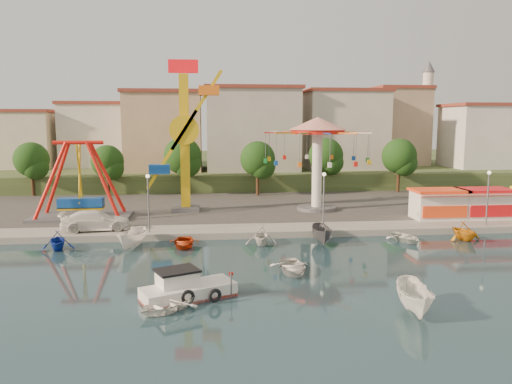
{
  "coord_description": "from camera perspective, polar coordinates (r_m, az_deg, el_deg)",
  "views": [
    {
      "loc": [
        -2.67,
        -31.79,
        10.57
      ],
      "look_at": [
        1.79,
        14.0,
        4.0
      ],
      "focal_mm": 35.0,
      "sensor_mm": 36.0,
      "label": 1
    }
  ],
  "objects": [
    {
      "name": "ground",
      "position": [
        33.61,
        -0.73,
        -10.21
      ],
      "size": [
        200.0,
        200.0,
        0.0
      ],
      "primitive_type": "plane",
      "color": "#142B39",
      "rests_on": "ground"
    },
    {
      "name": "quay_deck",
      "position": [
        94.39,
        -3.91,
        1.86
      ],
      "size": [
        200.0,
        100.0,
        0.6
      ],
      "primitive_type": "cube",
      "color": "#9E998E",
      "rests_on": "ground"
    },
    {
      "name": "asphalt_pad",
      "position": [
        62.65,
        -3.05,
        -1.04
      ],
      "size": [
        90.0,
        28.0,
        0.01
      ],
      "primitive_type": "cube",
      "color": "#4C4944",
      "rests_on": "quay_deck"
    },
    {
      "name": "hill_terrace",
      "position": [
        99.24,
        -4.0,
        2.87
      ],
      "size": [
        200.0,
        60.0,
        3.0
      ],
      "primitive_type": "cube",
      "color": "#384C26",
      "rests_on": "ground"
    },
    {
      "name": "pirate_ship_ride",
      "position": [
        54.22,
        -19.48,
        1.12
      ],
      "size": [
        10.0,
        5.0,
        8.0
      ],
      "color": "#59595E",
      "rests_on": "quay_deck"
    },
    {
      "name": "kamikaze_tower",
      "position": [
        55.38,
        -7.86,
        5.94
      ],
      "size": [
        5.82,
        3.1,
        16.5
      ],
      "color": "#59595E",
      "rests_on": "quay_deck"
    },
    {
      "name": "wave_swinger",
      "position": [
        55.97,
        7.03,
        5.64
      ],
      "size": [
        11.6,
        11.6,
        10.4
      ],
      "color": "#59595E",
      "rests_on": "quay_deck"
    },
    {
      "name": "booth_left",
      "position": [
        54.33,
        20.09,
        -1.28
      ],
      "size": [
        5.4,
        3.78,
        3.08
      ],
      "color": "white",
      "rests_on": "quay_deck"
    },
    {
      "name": "booth_mid",
      "position": [
        56.65,
        24.62,
        -1.15
      ],
      "size": [
        5.4,
        3.78,
        3.08
      ],
      "color": "white",
      "rests_on": "quay_deck"
    },
    {
      "name": "lamp_post_1",
      "position": [
        45.72,
        -12.18,
        -1.46
      ],
      "size": [
        0.14,
        0.14,
        5.0
      ],
      "primitive_type": "cylinder",
      "color": "#59595E",
      "rests_on": "quay_deck"
    },
    {
      "name": "lamp_post_2",
      "position": [
        46.65,
        7.74,
        -1.16
      ],
      "size": [
        0.14,
        0.14,
        5.0
      ],
      "primitive_type": "cylinder",
      "color": "#59595E",
      "rests_on": "quay_deck"
    },
    {
      "name": "lamp_post_3",
      "position": [
        52.67,
        24.94,
        -0.79
      ],
      "size": [
        0.14,
        0.14,
        5.0
      ],
      "primitive_type": "cylinder",
      "color": "#59595E",
      "rests_on": "quay_deck"
    },
    {
      "name": "tree_0",
      "position": [
        72.79,
        -24.28,
        3.39
      ],
      "size": [
        4.6,
        4.6,
        7.19
      ],
      "color": "#382314",
      "rests_on": "quay_deck"
    },
    {
      "name": "tree_1",
      "position": [
        69.53,
        -16.63,
        3.36
      ],
      "size": [
        4.35,
        4.35,
        6.8
      ],
      "color": "#382314",
      "rests_on": "quay_deck"
    },
    {
      "name": "tree_2",
      "position": [
        67.84,
        -8.38,
        4.11
      ],
      "size": [
        5.02,
        5.02,
        7.85
      ],
      "color": "#382314",
      "rests_on": "quay_deck"
    },
    {
      "name": "tree_3",
      "position": [
        66.68,
        0.19,
        3.81
      ],
      "size": [
        4.68,
        4.68,
        7.32
      ],
      "color": "#382314",
      "rests_on": "quay_deck"
    },
    {
      "name": "tree_4",
      "position": [
        71.29,
        7.99,
        4.17
      ],
      "size": [
        4.86,
        4.86,
        7.6
      ],
      "color": "#382314",
      "rests_on": "quay_deck"
    },
    {
      "name": "tree_5",
      "position": [
        72.58,
        16.05,
        3.97
      ],
      "size": [
        4.83,
        4.83,
        7.54
      ],
      "color": "#382314",
      "rests_on": "quay_deck"
    },
    {
      "name": "building_0",
      "position": [
        83.7,
        -27.25,
        6.11
      ],
      "size": [
        9.26,
        9.53,
        11.87
      ],
      "primitive_type": "cube",
      "color": "beige",
      "rests_on": "hill_terrace"
    },
    {
      "name": "building_1",
      "position": [
        85.3,
        -18.28,
        5.54
      ],
      "size": [
        12.33,
        9.01,
        8.63
      ],
      "primitive_type": "cube",
      "color": "silver",
      "rests_on": "hill_terrace"
    },
    {
      "name": "building_2",
      "position": [
        83.96,
        -9.39,
        6.69
      ],
      "size": [
        11.95,
        9.28,
        11.23
      ],
      "primitive_type": "cube",
      "color": "tan",
      "rests_on": "hill_terrace"
    },
    {
      "name": "building_3",
      "position": [
        81.07,
        0.3,
        6.03
      ],
      "size": [
        12.59,
        10.5,
        9.2
      ],
      "primitive_type": "cube",
      "color": "beige",
      "rests_on": "hill_terrace"
    },
    {
      "name": "building_4",
      "position": [
        86.81,
        8.99,
        6.08
      ],
      "size": [
        10.75,
        9.23,
        9.24
      ],
      "primitive_type": "cube",
      "color": "beige",
      "rests_on": "hill_terrace"
    },
    {
      "name": "building_5",
      "position": [
        89.31,
        17.65,
        6.49
      ],
      "size": [
        12.77,
        10.96,
        11.21
      ],
      "primitive_type": "cube",
      "color": "tan",
      "rests_on": "hill_terrace"
    },
    {
      "name": "building_6",
      "position": [
        93.19,
        24.77,
        6.53
      ],
      "size": [
        8.23,
        8.98,
        12.36
      ],
      "primitive_type": "cube",
      "color": "silver",
      "rests_on": "hill_terrace"
    },
    {
      "name": "minaret",
      "position": [
        94.13,
        18.93,
        8.9
      ],
      "size": [
        2.8,
        2.8,
        18.0
      ],
      "color": "silver",
      "rests_on": "hill_terrace"
    },
    {
      "name": "cabin_motorboat",
      "position": [
        30.73,
        -8.0,
        -11.04
      ],
      "size": [
        5.95,
        4.2,
        1.96
      ],
      "rotation": [
        0.0,
        0.0,
        0.42
      ],
      "color": "white",
      "rests_on": "ground"
    },
    {
      "name": "rowboat_a",
      "position": [
        35.52,
        4.17,
        -8.52
      ],
      "size": [
        2.93,
        4.03,
        0.82
      ],
      "primitive_type": "imported",
      "rotation": [
        0.0,
        0.0,
        0.03
      ],
      "color": "silver",
      "rests_on": "ground"
    },
    {
      "name": "rowboat_b",
      "position": [
        29.18,
        -10.25,
        -12.46
      ],
      "size": [
        4.43,
        4.41,
        0.76
      ],
      "primitive_type": "imported",
      "rotation": [
        0.0,
        0.0,
        -0.8
      ],
      "color": "white",
      "rests_on": "ground"
    },
    {
      "name": "skiff",
      "position": [
        29.45,
        17.72,
        -11.52
      ],
      "size": [
        2.45,
        4.7,
        1.73
      ],
      "primitive_type": "imported",
      "rotation": [
        0.0,
        0.0,
        -0.18
      ],
      "color": "white",
      "rests_on": "ground"
    },
    {
      "name": "van",
      "position": [
        48.11,
        -17.83,
        -3.13
      ],
      "size": [
        6.53,
        3.39,
        1.81
      ],
      "primitive_type": "imported",
      "rotation": [
        0.0,
        0.0,
        1.71
      ],
      "color": "white",
      "rests_on": "quay_deck"
    },
    {
      "name": "moored_boat_1",
      "position": [
        44.5,
        -21.75,
        -5.15
      ],
      "size": [
        3.34,
        3.62,
        1.6
      ],
      "primitive_type": "imported",
      "rotation": [
        0.0,
        0.0,
        0.27
      ],
      "color": "#122C9F",
      "rests_on": "ground"
    },
    {
      "name": "moored_boat_2",
      "position": [
        43.19,
        -13.93,
        -5.16
      ],
      "size": [
        2.78,
        4.53,
        1.64
      ],
      "primitive_type": "imported",
      "rotation": [
        0.0,
        0.0,
        -0.3
      ],
      "color": "white",
      "rests_on": "ground"
    },
    {
      "name": "moored_boat_3",
      "position": [
        42.87,
        -8.27,
        -5.71
      ],
      "size": [
        2.63,
        3.68,
        0.76
      ],
      "primitive_type": "imported",
      "rotation": [
        0.0,
        0.0,
        0.0
      ],
      "color": "#BE360F",
      "rests_on": "ground"
    },
    {
      "name": "moored_boat_4",
      "position": [
        42.96,
        0.66,
        -4.96
      ],
      "size": [
        3.27,
        3.63,
        1.7
      ],
      "primitive_type": "imported",
      "rotation": [
        0.0,
        0.0,
        -0.17
      ],
      "color": "silver",
      "rests_on": "ground"
    },
    {
      "name": "moored_boat_5",
      "position": [
        43.84,
        7.55,
        -4.81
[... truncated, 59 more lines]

